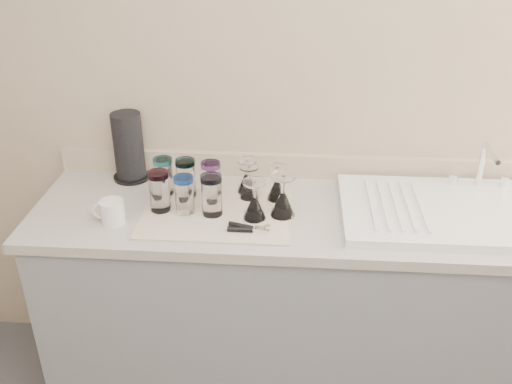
# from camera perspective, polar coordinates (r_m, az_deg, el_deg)

# --- Properties ---
(room_envelope) EXTENTS (3.54, 3.50, 2.52)m
(room_envelope) POSITION_cam_1_polar(r_m,az_deg,el_deg) (0.80, 6.72, -4.23)
(room_envelope) COLOR #4C4C51
(room_envelope) RESTS_ON ground
(counter_unit) EXTENTS (2.06, 0.62, 0.90)m
(counter_unit) POSITION_cam_1_polar(r_m,az_deg,el_deg) (2.42, 4.36, -11.12)
(counter_unit) COLOR slate
(counter_unit) RESTS_ON ground
(sink_unit) EXTENTS (0.82, 0.50, 0.22)m
(sink_unit) POSITION_cam_1_polar(r_m,az_deg,el_deg) (2.24, 19.10, -1.83)
(sink_unit) COLOR white
(sink_unit) RESTS_ON counter_unit
(dish_towel) EXTENTS (0.55, 0.42, 0.01)m
(dish_towel) POSITION_cam_1_polar(r_m,az_deg,el_deg) (2.14, -3.92, -2.01)
(dish_towel) COLOR silver
(dish_towel) RESTS_ON counter_unit
(tumbler_teal) EXTENTS (0.08, 0.08, 0.15)m
(tumbler_teal) POSITION_cam_1_polar(r_m,az_deg,el_deg) (2.26, -9.21, 1.59)
(tumbler_teal) COLOR white
(tumbler_teal) RESTS_ON dish_towel
(tumbler_cyan) EXTENTS (0.08, 0.08, 0.15)m
(tumbler_cyan) POSITION_cam_1_polar(r_m,az_deg,el_deg) (2.22, -7.01, 1.42)
(tumbler_cyan) COLOR white
(tumbler_cyan) RESTS_ON dish_towel
(tumbler_purple) EXTENTS (0.08, 0.08, 0.15)m
(tumbler_purple) POSITION_cam_1_polar(r_m,az_deg,el_deg) (2.20, -4.51, 1.20)
(tumbler_purple) COLOR white
(tumbler_purple) RESTS_ON dish_towel
(tumbler_magenta) EXTENTS (0.08, 0.08, 0.16)m
(tumbler_magenta) POSITION_cam_1_polar(r_m,az_deg,el_deg) (2.14, -9.64, 0.11)
(tumbler_magenta) COLOR white
(tumbler_magenta) RESTS_ON dish_towel
(tumbler_blue) EXTENTS (0.07, 0.07, 0.15)m
(tumbler_blue) POSITION_cam_1_polar(r_m,az_deg,el_deg) (2.11, -7.18, -0.24)
(tumbler_blue) COLOR white
(tumbler_blue) RESTS_ON dish_towel
(tumbler_lavender) EXTENTS (0.08, 0.08, 0.16)m
(tumbler_lavender) POSITION_cam_1_polar(r_m,az_deg,el_deg) (2.09, -4.45, -0.29)
(tumbler_lavender) COLOR white
(tumbler_lavender) RESTS_ON dish_towel
(goblet_back_left) EXTENTS (0.07, 0.07, 0.13)m
(goblet_back_left) POSITION_cam_1_polar(r_m,az_deg,el_deg) (2.21, -0.69, 0.52)
(goblet_back_left) COLOR white
(goblet_back_left) RESTS_ON dish_towel
(goblet_back_right) EXTENTS (0.08, 0.08, 0.14)m
(goblet_back_right) POSITION_cam_1_polar(r_m,az_deg,el_deg) (2.20, 2.11, 0.40)
(goblet_back_right) COLOR white
(goblet_back_right) RESTS_ON dish_towel
(goblet_front_left) EXTENTS (0.08, 0.08, 0.15)m
(goblet_front_left) POSITION_cam_1_polar(r_m,az_deg,el_deg) (2.07, -0.15, -1.38)
(goblet_front_left) COLOR white
(goblet_front_left) RESTS_ON dish_towel
(goblet_front_right) EXTENTS (0.09, 0.09, 0.16)m
(goblet_front_right) POSITION_cam_1_polar(r_m,az_deg,el_deg) (2.09, 2.69, -0.97)
(goblet_front_right) COLOR white
(goblet_front_right) RESTS_ON dish_towel
(goblet_extra) EXTENTS (0.08, 0.08, 0.14)m
(goblet_extra) POSITION_cam_1_polar(r_m,az_deg,el_deg) (2.25, -0.91, 1.14)
(goblet_extra) COLOR white
(goblet_extra) RESTS_ON dish_towel
(can_opener) EXTENTS (0.15, 0.06, 0.02)m
(can_opener) POSITION_cam_1_polar(r_m,az_deg,el_deg) (2.01, -0.72, -3.69)
(can_opener) COLOR silver
(can_opener) RESTS_ON dish_towel
(white_mug) EXTENTS (0.13, 0.09, 0.09)m
(white_mug) POSITION_cam_1_polar(r_m,az_deg,el_deg) (2.12, -14.24, -1.95)
(white_mug) COLOR silver
(white_mug) RESTS_ON counter_unit
(paper_towel_roll) EXTENTS (0.15, 0.15, 0.29)m
(paper_towel_roll) POSITION_cam_1_polar(r_m,az_deg,el_deg) (2.40, -12.62, 4.37)
(paper_towel_roll) COLOR black
(paper_towel_roll) RESTS_ON counter_unit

